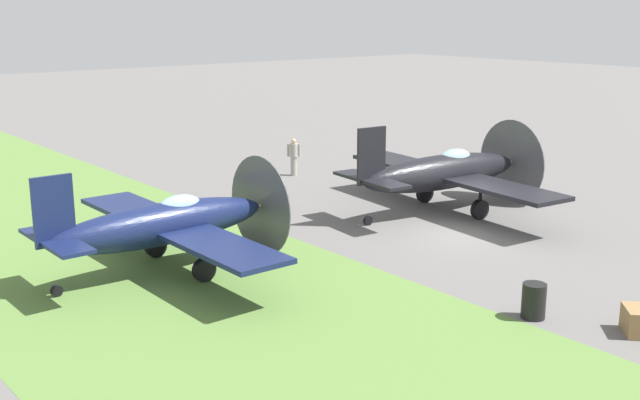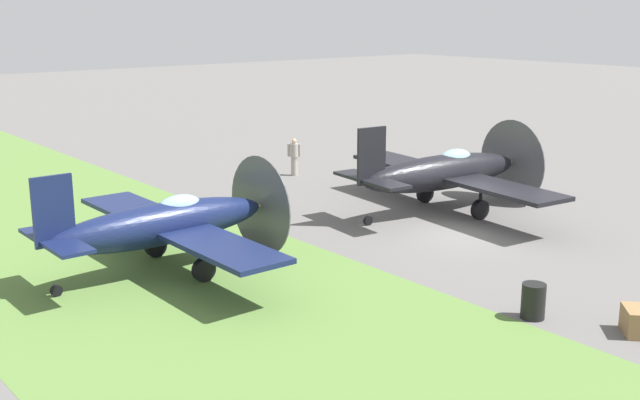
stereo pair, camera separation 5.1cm
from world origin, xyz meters
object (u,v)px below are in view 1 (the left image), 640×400
airplane_lead (445,172)px  airplane_wingman (167,224)px  ground_crew_chief (294,156)px  fuel_drum (534,301)px

airplane_lead → airplane_wingman: 11.55m
airplane_wingman → ground_crew_chief: airplane_wingman is taller
airplane_lead → ground_crew_chief: 8.97m
airplane_wingman → fuel_drum: size_ratio=10.71×
ground_crew_chief → fuel_drum: (17.52, -5.83, -0.46)m
ground_crew_chief → airplane_wingman: bearing=-99.9°
airplane_lead → fuel_drum: airplane_lead is taller
airplane_lead → fuel_drum: bearing=-29.6°
airplane_wingman → ground_crew_chief: 14.04m
airplane_lead → ground_crew_chief: (-8.94, -0.39, -0.63)m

